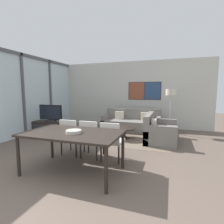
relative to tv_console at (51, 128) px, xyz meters
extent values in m
plane|color=brown|center=(2.26, -3.36, -0.22)|extent=(24.00, 24.00, 0.00)
cube|color=silver|center=(2.26, 2.30, 1.18)|extent=(6.88, 0.06, 2.80)
cube|color=#2D2D33|center=(3.01, 2.26, 1.33)|extent=(1.36, 0.01, 0.75)
cube|color=brown|center=(2.68, 2.25, 1.33)|extent=(0.64, 0.02, 0.71)
cube|color=navy|center=(3.34, 2.25, 1.33)|extent=(0.64, 0.02, 0.71)
cube|color=silver|center=(-0.68, -0.53, 1.18)|extent=(0.02, 5.66, 2.80)
cube|color=#515156|center=(-0.65, -0.53, 2.53)|extent=(0.07, 5.66, 0.10)
cube|color=#515156|center=(-0.65, -0.53, 1.18)|extent=(0.07, 0.08, 2.80)
cube|color=#515156|center=(-0.65, 0.88, 1.18)|extent=(0.07, 0.08, 2.80)
cube|color=#706051|center=(2.65, 0.23, -0.22)|extent=(3.00, 1.93, 0.01)
cube|color=black|center=(0.00, 0.00, 0.00)|extent=(1.32, 0.48, 0.45)
cube|color=#2D2D33|center=(0.00, -0.24, 0.00)|extent=(1.22, 0.01, 0.25)
cube|color=#2D2D33|center=(0.00, 0.00, 0.25)|extent=(0.36, 0.20, 0.05)
cube|color=#2D2D33|center=(0.00, 0.00, 0.31)|extent=(0.06, 0.03, 0.08)
cube|color=black|center=(0.00, 0.00, 0.56)|extent=(0.93, 0.04, 0.53)
cube|color=black|center=(0.00, -0.02, 0.56)|extent=(0.86, 0.01, 0.48)
cube|color=slate|center=(2.65, 1.36, -0.01)|extent=(2.19, 0.91, 0.42)
cube|color=slate|center=(2.65, 1.73, 0.19)|extent=(2.19, 0.16, 0.84)
cube|color=slate|center=(1.63, 1.36, 0.08)|extent=(0.14, 0.91, 0.60)
cube|color=slate|center=(3.68, 1.36, 0.08)|extent=(0.14, 0.91, 0.60)
cube|color=beige|center=(2.13, 1.55, 0.35)|extent=(0.36, 0.12, 0.30)
cube|color=beige|center=(3.18, 1.55, 0.35)|extent=(0.36, 0.12, 0.30)
cube|color=slate|center=(3.84, 0.31, -0.01)|extent=(0.91, 1.43, 0.42)
cube|color=slate|center=(3.46, 0.31, 0.19)|extent=(0.16, 1.43, 0.84)
cube|color=slate|center=(3.84, -0.33, 0.08)|extent=(0.91, 0.14, 0.60)
cube|color=slate|center=(3.84, 0.96, 0.08)|extent=(0.91, 0.14, 0.60)
cube|color=beige|center=(3.64, 0.00, 0.35)|extent=(0.12, 0.36, 0.30)
cylinder|color=black|center=(2.65, 0.23, -0.21)|extent=(0.36, 0.36, 0.03)
cylinder|color=black|center=(2.65, 0.23, -0.06)|extent=(0.14, 0.14, 0.32)
cylinder|color=black|center=(2.65, 0.23, 0.12)|extent=(0.80, 0.80, 0.04)
cube|color=black|center=(2.37, -2.39, 0.53)|extent=(1.81, 1.06, 0.04)
cylinder|color=black|center=(1.52, -2.85, 0.14)|extent=(0.06, 0.06, 0.74)
cylinder|color=black|center=(3.22, -2.85, 0.14)|extent=(0.06, 0.06, 0.74)
cylinder|color=black|center=(1.52, -1.92, 0.14)|extent=(0.06, 0.06, 0.74)
cylinder|color=black|center=(3.22, -1.92, 0.14)|extent=(0.06, 0.06, 0.74)
cube|color=beige|center=(1.85, -1.53, 0.21)|extent=(0.46, 0.46, 0.06)
cube|color=beige|center=(1.85, -1.73, 0.44)|extent=(0.42, 0.05, 0.41)
cylinder|color=black|center=(1.65, -1.73, -0.02)|extent=(0.04, 0.04, 0.40)
cylinder|color=black|center=(2.05, -1.73, -0.02)|extent=(0.04, 0.04, 0.40)
cylinder|color=black|center=(1.65, -1.33, -0.02)|extent=(0.04, 0.04, 0.40)
cylinder|color=black|center=(2.05, -1.33, -0.02)|extent=(0.04, 0.04, 0.40)
cube|color=beige|center=(2.37, -1.54, 0.21)|extent=(0.46, 0.46, 0.06)
cube|color=beige|center=(2.37, -1.75, 0.44)|extent=(0.42, 0.05, 0.41)
cylinder|color=black|center=(2.17, -1.74, -0.02)|extent=(0.04, 0.04, 0.40)
cylinder|color=black|center=(2.57, -1.74, -0.02)|extent=(0.04, 0.04, 0.40)
cylinder|color=black|center=(2.17, -1.34, -0.02)|extent=(0.04, 0.04, 0.40)
cylinder|color=black|center=(2.57, -1.34, -0.02)|extent=(0.04, 0.04, 0.40)
cube|color=beige|center=(2.89, -1.59, 0.21)|extent=(0.46, 0.46, 0.06)
cube|color=beige|center=(2.89, -1.79, 0.44)|extent=(0.42, 0.05, 0.41)
cylinder|color=black|center=(2.69, -1.79, -0.02)|extent=(0.04, 0.04, 0.40)
cylinder|color=black|center=(3.09, -1.79, -0.02)|extent=(0.04, 0.04, 0.40)
cylinder|color=black|center=(2.69, -1.39, -0.02)|extent=(0.04, 0.04, 0.40)
cylinder|color=black|center=(3.09, -1.39, -0.02)|extent=(0.04, 0.04, 0.40)
cylinder|color=#B7B2A8|center=(2.43, -2.44, 0.58)|extent=(0.29, 0.29, 0.06)
torus|color=#B7B2A8|center=(2.43, -2.44, 0.60)|extent=(0.29, 0.29, 0.02)
cylinder|color=#2D2D33|center=(4.07, 1.40, -0.21)|extent=(0.28, 0.28, 0.02)
cylinder|color=#B7B7BC|center=(4.07, 1.40, 0.48)|extent=(0.03, 0.03, 1.37)
cylinder|color=beige|center=(4.07, 1.40, 1.28)|extent=(0.35, 0.35, 0.22)
camera|label=1|loc=(4.10, -5.17, 1.32)|focal=28.00mm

